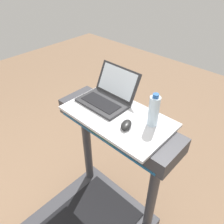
{
  "coord_description": "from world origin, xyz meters",
  "views": [
    {
      "loc": [
        0.75,
        -0.15,
        1.94
      ],
      "look_at": [
        0.0,
        0.65,
        1.12
      ],
      "focal_mm": 35.73,
      "sensor_mm": 36.0,
      "label": 1
    }
  ],
  "objects": [
    {
      "name": "desk_board",
      "position": [
        0.0,
        0.7,
        1.06
      ],
      "size": [
        0.71,
        0.41,
        0.02
      ],
      "primitive_type": "cube",
      "color": "silver",
      "rests_on": "treadmill_base"
    },
    {
      "name": "laptop",
      "position": [
        -0.16,
        0.77,
        1.11
      ],
      "size": [
        0.34,
        0.31,
        0.21
      ],
      "rotation": [
        0.0,
        0.0,
        -0.03
      ],
      "color": "#2D2D30",
      "rests_on": "desk_board"
    },
    {
      "name": "computer_mouse",
      "position": [
        0.12,
        0.65,
        1.09
      ],
      "size": [
        0.09,
        0.11,
        0.03
      ],
      "primitive_type": "ellipsoid",
      "rotation": [
        0.0,
        0.0,
        0.37
      ],
      "color": "black",
      "rests_on": "desk_board"
    },
    {
      "name": "water_bottle",
      "position": [
        0.22,
        0.78,
        1.17
      ],
      "size": [
        0.06,
        0.06,
        0.22
      ],
      "color": "silver",
      "rests_on": "desk_board"
    }
  ]
}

